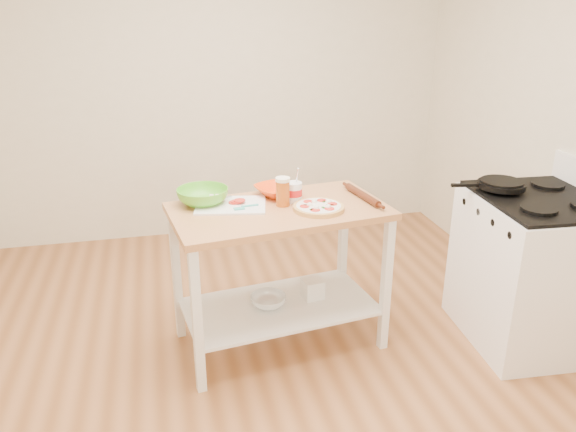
# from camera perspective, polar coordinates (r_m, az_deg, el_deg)

# --- Properties ---
(room_shell) EXTENTS (4.04, 4.54, 2.74)m
(room_shell) POSITION_cam_1_polar(r_m,az_deg,el_deg) (2.77, -1.86, 7.05)
(room_shell) COLOR #A86B3E
(room_shell) RESTS_ON ground
(prep_island) EXTENTS (1.31, 0.84, 0.90)m
(prep_island) POSITION_cam_1_polar(r_m,az_deg,el_deg) (3.33, -0.90, -3.18)
(prep_island) COLOR tan
(prep_island) RESTS_ON ground
(gas_stove) EXTENTS (0.76, 0.87, 1.11)m
(gas_stove) POSITION_cam_1_polar(r_m,az_deg,el_deg) (3.78, 23.49, -4.98)
(gas_stove) COLOR white
(gas_stove) RESTS_ON ground
(skillet) EXTENTS (0.45, 0.28, 0.03)m
(skillet) POSITION_cam_1_polar(r_m,az_deg,el_deg) (3.64, 20.75, 2.99)
(skillet) COLOR black
(skillet) RESTS_ON gas_stove
(pizza) EXTENTS (0.29, 0.29, 0.05)m
(pizza) POSITION_cam_1_polar(r_m,az_deg,el_deg) (3.21, 3.13, 0.91)
(pizza) COLOR #E5B261
(pizza) RESTS_ON prep_island
(cutting_board) EXTENTS (0.45, 0.37, 0.04)m
(cutting_board) POSITION_cam_1_polar(r_m,az_deg,el_deg) (3.28, -5.86, 1.16)
(cutting_board) COLOR white
(cutting_board) RESTS_ON prep_island
(spatula) EXTENTS (0.15, 0.06, 0.01)m
(spatula) POSITION_cam_1_polar(r_m,az_deg,el_deg) (3.21, -4.39, 0.92)
(spatula) COLOR #3FB2A7
(spatula) RESTS_ON cutting_board
(knife) EXTENTS (0.27, 0.07, 0.01)m
(knife) POSITION_cam_1_polar(r_m,az_deg,el_deg) (3.36, -8.55, 1.66)
(knife) COLOR silver
(knife) RESTS_ON cutting_board
(orange_bowl) EXTENTS (0.34, 0.34, 0.06)m
(orange_bowl) POSITION_cam_1_polar(r_m,az_deg,el_deg) (3.43, -1.08, 2.61)
(orange_bowl) COLOR #FF4A10
(orange_bowl) RESTS_ON prep_island
(green_bowl) EXTENTS (0.31, 0.31, 0.09)m
(green_bowl) POSITION_cam_1_polar(r_m,az_deg,el_deg) (3.32, -8.65, 1.99)
(green_bowl) COLOR #5BBC2C
(green_bowl) RESTS_ON prep_island
(beer_pint) EXTENTS (0.08, 0.08, 0.17)m
(beer_pint) POSITION_cam_1_polar(r_m,az_deg,el_deg) (3.25, -0.53, 2.51)
(beer_pint) COLOR #B35113
(beer_pint) RESTS_ON prep_island
(yogurt_tub) EXTENTS (0.10, 0.10, 0.21)m
(yogurt_tub) POSITION_cam_1_polar(r_m,az_deg,el_deg) (3.32, 0.59, 2.46)
(yogurt_tub) COLOR white
(yogurt_tub) RESTS_ON prep_island
(rolling_pin) EXTENTS (0.10, 0.37, 0.04)m
(rolling_pin) POSITION_cam_1_polar(r_m,az_deg,el_deg) (3.41, 7.59, 2.09)
(rolling_pin) COLOR #512412
(rolling_pin) RESTS_ON prep_island
(shelf_glass_bowl) EXTENTS (0.27, 0.27, 0.07)m
(shelf_glass_bowl) POSITION_cam_1_polar(r_m,az_deg,el_deg) (3.48, -2.02, -8.61)
(shelf_glass_bowl) COLOR silver
(shelf_glass_bowl) RESTS_ON prep_island
(shelf_bin) EXTENTS (0.14, 0.14, 0.12)m
(shelf_bin) POSITION_cam_1_polar(r_m,az_deg,el_deg) (3.57, 2.51, -7.35)
(shelf_bin) COLOR white
(shelf_bin) RESTS_ON prep_island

